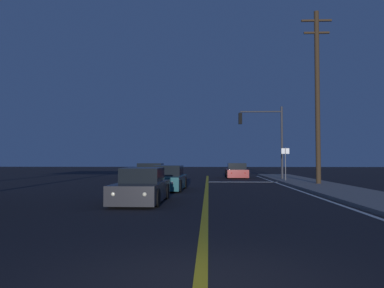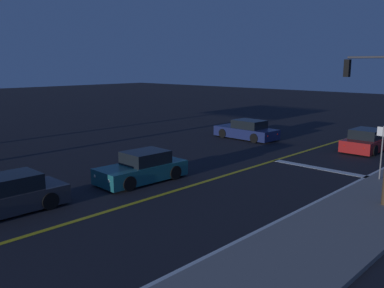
# 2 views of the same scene
# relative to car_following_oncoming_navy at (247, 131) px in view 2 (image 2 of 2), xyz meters

# --- Properties ---
(sidewalk_right) EXTENTS (3.20, 44.55, 0.15)m
(sidewalk_right) POSITION_rel_car_following_oncoming_navy_xyz_m (11.88, -15.23, -0.51)
(sidewalk_right) COLOR gray
(sidewalk_right) RESTS_ON ground
(lane_line_center) EXTENTS (0.20, 42.07, 0.01)m
(lane_line_center) POSITION_rel_car_following_oncoming_navy_xyz_m (5.11, -15.23, -0.58)
(lane_line_center) COLOR gold
(lane_line_center) RESTS_ON ground
(lane_line_edge_right) EXTENTS (0.16, 42.07, 0.01)m
(lane_line_edge_right) POSITION_rel_car_following_oncoming_navy_xyz_m (10.03, -15.23, -0.58)
(lane_line_edge_right) COLOR white
(lane_line_edge_right) RESTS_ON ground
(stop_bar) EXTENTS (5.18, 0.50, 0.01)m
(stop_bar) POSITION_rel_car_following_oncoming_navy_xyz_m (7.70, -4.35, -0.58)
(stop_bar) COLOR white
(stop_bar) RESTS_ON ground
(car_following_oncoming_navy) EXTENTS (4.58, 2.04, 1.34)m
(car_following_oncoming_navy) POSITION_rel_car_following_oncoming_navy_xyz_m (0.00, 0.00, 0.00)
(car_following_oncoming_navy) COLOR navy
(car_following_oncoming_navy) RESTS_ON ground
(car_lead_oncoming_teal) EXTENTS (1.96, 4.19, 1.34)m
(car_lead_oncoming_teal) POSITION_rel_car_following_oncoming_navy_xyz_m (2.98, -11.95, -0.00)
(car_lead_oncoming_teal) COLOR #195960
(car_lead_oncoming_teal) RESTS_ON ground
(car_distant_tail_charcoal) EXTENTS (1.85, 4.41, 1.34)m
(car_distant_tail_charcoal) POSITION_rel_car_following_oncoming_navy_xyz_m (2.61, -17.92, -0.00)
(car_distant_tail_charcoal) COLOR #2D2D33
(car_distant_tail_charcoal) RESTS_ON ground
(car_far_approaching_red) EXTENTS (1.93, 4.24, 1.34)m
(car_far_approaching_red) POSITION_rel_car_following_oncoming_navy_xyz_m (7.73, 1.75, -0.00)
(car_far_approaching_red) COLOR maroon
(car_far_approaching_red) RESTS_ON ground
(street_sign_corner) EXTENTS (0.56, 0.11, 2.53)m
(street_sign_corner) POSITION_rel_car_following_oncoming_navy_xyz_m (10.78, -4.85, 1.11)
(street_sign_corner) COLOR slate
(street_sign_corner) RESTS_ON ground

